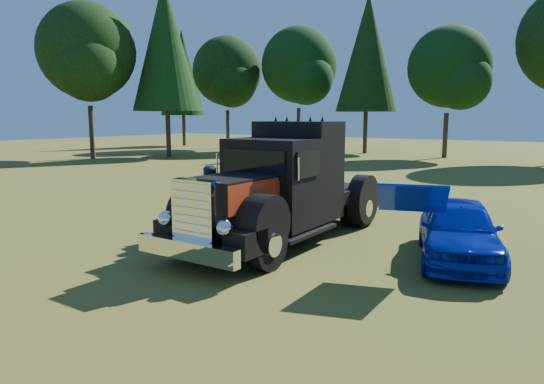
{
  "coord_description": "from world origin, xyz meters",
  "views": [
    {
      "loc": [
        5.85,
        -8.87,
        3.11
      ],
      "look_at": [
        -0.33,
        0.31,
        1.4
      ],
      "focal_mm": 32.0,
      "sensor_mm": 36.0,
      "label": 1
    }
  ],
  "objects": [
    {
      "name": "distant_teal_car",
      "position": [
        -11.16,
        21.23,
        0.73
      ],
      "size": [
        3.34,
        4.69,
        1.47
      ],
      "primitive_type": "imported",
      "rotation": [
        0.0,
        0.0,
        -0.45
      ],
      "color": "#0A333E",
      "rests_on": "ground"
    },
    {
      "name": "ground",
      "position": [
        0.0,
        0.0,
        0.0
      ],
      "size": [
        120.0,
        120.0,
        0.0
      ],
      "primitive_type": "plane",
      "color": "#455F1C",
      "rests_on": "ground"
    },
    {
      "name": "hotrod_coupe",
      "position": [
        3.47,
        1.91,
        0.69
      ],
      "size": [
        2.79,
        4.41,
        1.89
      ],
      "color": "#0D08B7",
      "rests_on": "ground"
    },
    {
      "name": "treeline",
      "position": [
        -2.56,
        27.41,
        7.7
      ],
      "size": [
        72.1,
        24.04,
        13.84
      ],
      "color": "#2D2116",
      "rests_on": "ground"
    },
    {
      "name": "spectator_near",
      "position": [
        -2.04,
        0.98,
        0.92
      ],
      "size": [
        0.74,
        0.8,
        1.84
      ],
      "primitive_type": "imported",
      "rotation": [
        0.0,
        0.0,
        0.98
      ],
      "color": "#22314F",
      "rests_on": "ground"
    },
    {
      "name": "spectator_far",
      "position": [
        -2.24,
        0.4,
        0.95
      ],
      "size": [
        0.92,
        1.07,
        1.9
      ],
      "primitive_type": "imported",
      "rotation": [
        0.0,
        0.0,
        1.32
      ],
      "color": "#1E2246",
      "rests_on": "ground"
    },
    {
      "name": "diamond_t_truck",
      "position": [
        -0.64,
        1.1,
        1.28
      ],
      "size": [
        3.34,
        7.16,
        3.0
      ],
      "color": "black",
      "rests_on": "ground"
    }
  ]
}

